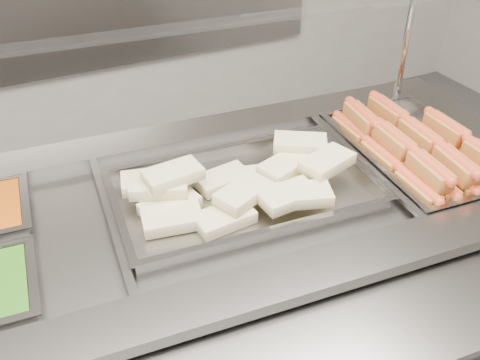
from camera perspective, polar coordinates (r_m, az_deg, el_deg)
name	(u,v)px	position (r m, az deg, el deg)	size (l,w,h in m)	color
steam_counter	(225,306)	(1.91, -1.58, -13.29)	(2.14, 1.09, 0.99)	slate
tray_rail	(310,351)	(1.24, 7.47, -17.60)	(2.00, 0.57, 0.06)	gray
sneeze_guard	(191,31)	(1.59, -5.20, 15.51)	(1.84, 0.48, 0.48)	#BABBBF
pan_hotdogs	(414,158)	(1.90, 18.10, 2.23)	(0.43, 0.64, 0.11)	gray
pan_wraps	(243,194)	(1.61, 0.37, -1.49)	(0.78, 0.50, 0.08)	gray
hotdogs_in_buns	(418,147)	(1.86, 18.45, 3.31)	(0.36, 0.59, 0.13)	#955E1F
tortilla_wraps	(245,183)	(1.58, 0.58, -0.31)	(0.72, 0.39, 0.10)	beige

